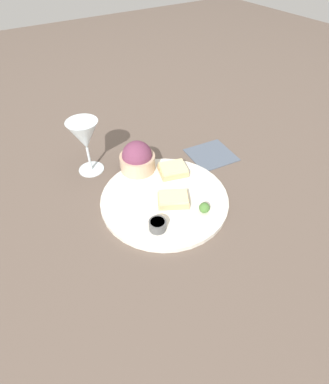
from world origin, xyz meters
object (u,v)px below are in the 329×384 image
(cheese_toast_far, at_px, (173,199))
(wine_glass, at_px, (85,137))
(sauce_ramekin, at_px, (158,225))
(cheese_toast_near, at_px, (173,170))
(napkin, at_px, (211,155))
(salad_bowl, at_px, (137,159))

(cheese_toast_far, distance_m, wine_glass, 0.32)
(sauce_ramekin, xyz_separation_m, cheese_toast_near, (0.16, 0.16, -0.00))
(sauce_ramekin, distance_m, cheese_toast_far, 0.10)
(cheese_toast_far, height_order, napkin, cheese_toast_far)
(cheese_toast_near, distance_m, wine_glass, 0.28)
(salad_bowl, xyz_separation_m, cheese_toast_far, (0.01, -0.18, -0.03))
(wine_glass, relative_size, napkin, 1.11)
(cheese_toast_far, relative_size, napkin, 0.65)
(salad_bowl, height_order, wine_glass, wine_glass)
(salad_bowl, bearing_deg, sauce_ramekin, -107.40)
(cheese_toast_near, xyz_separation_m, cheese_toast_far, (-0.07, -0.11, 0.00))
(cheese_toast_far, bearing_deg, cheese_toast_near, 56.43)
(cheese_toast_far, height_order, wine_glass, wine_glass)
(sauce_ramekin, relative_size, napkin, 0.29)
(sauce_ramekin, distance_m, cheese_toast_near, 0.22)
(sauce_ramekin, bearing_deg, wine_glass, 97.58)
(napkin, bearing_deg, sauce_ramekin, -150.58)
(cheese_toast_near, relative_size, wine_glass, 0.56)
(napkin, bearing_deg, cheese_toast_near, -172.73)
(cheese_toast_far, bearing_deg, napkin, 28.08)
(salad_bowl, xyz_separation_m, wine_glass, (-0.12, 0.09, 0.07))
(sauce_ramekin, bearing_deg, napkin, 29.42)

